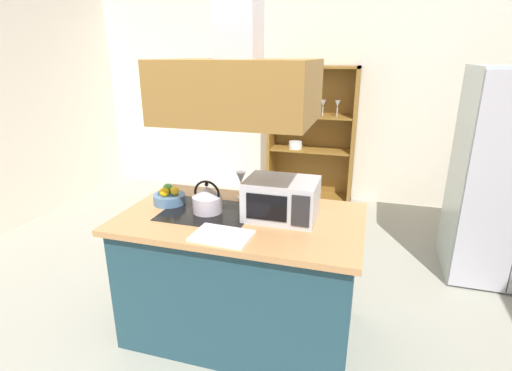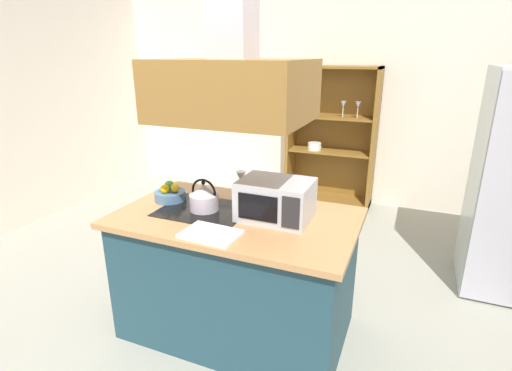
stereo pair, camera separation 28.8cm
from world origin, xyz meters
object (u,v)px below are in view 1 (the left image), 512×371
(fruit_bowl, at_px, (169,197))
(dish_cabinet, at_px, (311,144))
(kettle, at_px, (207,199))
(wine_glass_on_counter, at_px, (241,179))
(microwave, at_px, (282,199))
(cutting_board, at_px, (222,236))

(fruit_bowl, bearing_deg, dish_cabinet, 77.83)
(kettle, bearing_deg, wine_glass_on_counter, 67.16)
(microwave, xyz_separation_m, fruit_bowl, (-0.83, 0.02, -0.08))
(dish_cabinet, xyz_separation_m, microwave, (0.23, -2.78, 0.25))
(cutting_board, height_order, wine_glass_on_counter, wine_glass_on_counter)
(kettle, xyz_separation_m, wine_glass_on_counter, (0.13, 0.32, 0.06))
(dish_cabinet, bearing_deg, fruit_bowl, -102.17)
(dish_cabinet, distance_m, microwave, 2.80)
(fruit_bowl, bearing_deg, wine_glass_on_counter, 28.32)
(microwave, distance_m, fruit_bowl, 0.83)
(kettle, bearing_deg, dish_cabinet, 84.54)
(cutting_board, height_order, microwave, microwave)
(kettle, xyz_separation_m, microwave, (0.50, 0.05, 0.04))
(dish_cabinet, bearing_deg, cutting_board, -90.68)
(wine_glass_on_counter, xyz_separation_m, fruit_bowl, (-0.46, -0.25, -0.10))
(cutting_board, bearing_deg, fruit_bowl, 144.30)
(kettle, distance_m, microwave, 0.50)
(cutting_board, xyz_separation_m, wine_glass_on_counter, (-0.10, 0.65, 0.14))
(dish_cabinet, height_order, fruit_bowl, dish_cabinet)
(dish_cabinet, height_order, microwave, dish_cabinet)
(dish_cabinet, bearing_deg, wine_glass_on_counter, -93.13)
(cutting_board, xyz_separation_m, microwave, (0.27, 0.38, 0.12))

